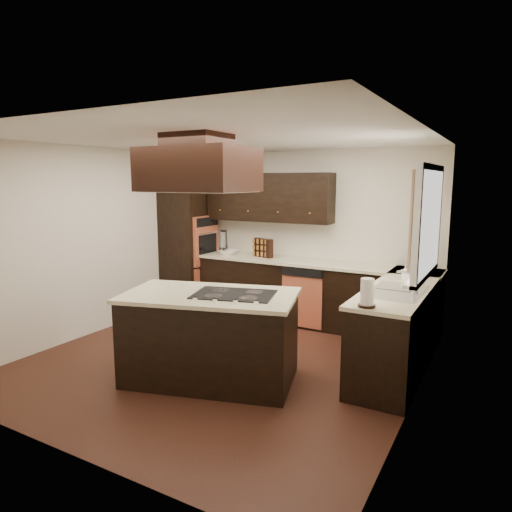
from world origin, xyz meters
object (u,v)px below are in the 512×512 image
object	(u,v)px
spice_rack	(263,248)
range_hood	(198,170)
island	(211,339)
oven_column	(189,243)

from	to	relation	value
spice_rack	range_hood	bearing A→B (deg)	-58.94
island	range_hood	world-z (taller)	range_hood
island	spice_rack	world-z (taller)	spice_rack
range_hood	island	bearing A→B (deg)	55.70
oven_column	island	bearing A→B (deg)	-48.35
island	oven_column	bearing A→B (deg)	115.53
oven_column	range_hood	world-z (taller)	range_hood
island	range_hood	distance (m)	1.72
spice_rack	oven_column	bearing A→B (deg)	-157.94
range_hood	spice_rack	xyz separation A→B (m)	(-0.54, 2.35, -1.10)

